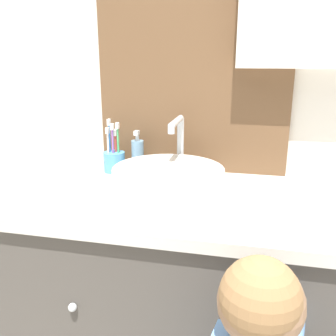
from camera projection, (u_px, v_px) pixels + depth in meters
name	position (u px, v px, depth m)	size (l,w,h in m)	color
wall_back	(216.00, 61.00, 1.32)	(3.20, 0.18, 2.50)	silver
vanity_counter	(190.00, 316.00, 1.28)	(1.27, 0.57, 0.89)	#4C4742
sink_basin	(169.00, 180.00, 1.16)	(0.34, 0.39, 0.22)	silver
toothbrush_holder	(114.00, 160.00, 1.38)	(0.08, 0.08, 0.19)	#4C93C6
soap_dispenser	(138.00, 156.00, 1.37)	(0.04, 0.04, 0.16)	#6B93B2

